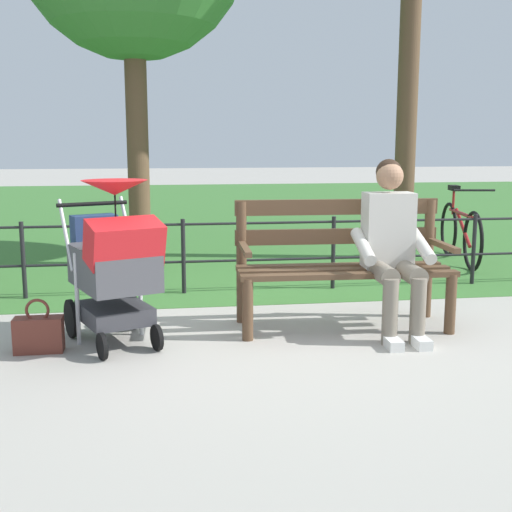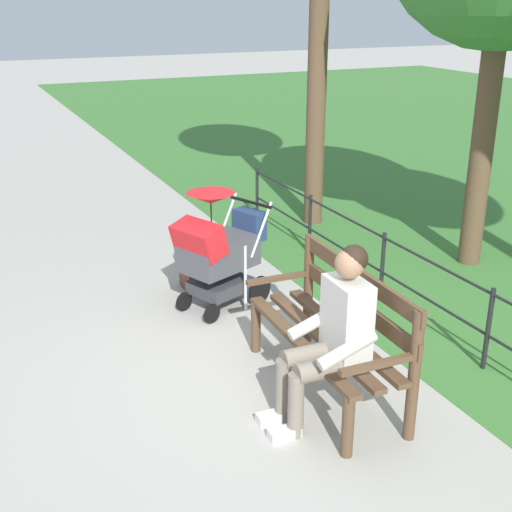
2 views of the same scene
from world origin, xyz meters
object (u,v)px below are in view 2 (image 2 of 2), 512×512
at_px(person_on_bench, 332,331).
at_px(stroller, 218,249).
at_px(park_bench, 335,325).
at_px(handbag, 191,278).

relative_size(person_on_bench, stroller, 1.11).
xyz_separation_m(park_bench, person_on_bench, (-0.32, 0.22, 0.15)).
bearing_deg(stroller, handbag, 11.34).
relative_size(park_bench, handbag, 4.37).
distance_m(park_bench, person_on_bench, 0.42).
bearing_deg(person_on_bench, stroller, 0.83).
relative_size(park_bench, stroller, 1.41).
bearing_deg(stroller, park_bench, -171.47).
relative_size(park_bench, person_on_bench, 1.27).
xyz_separation_m(park_bench, handbag, (2.19, 0.35, -0.40)).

